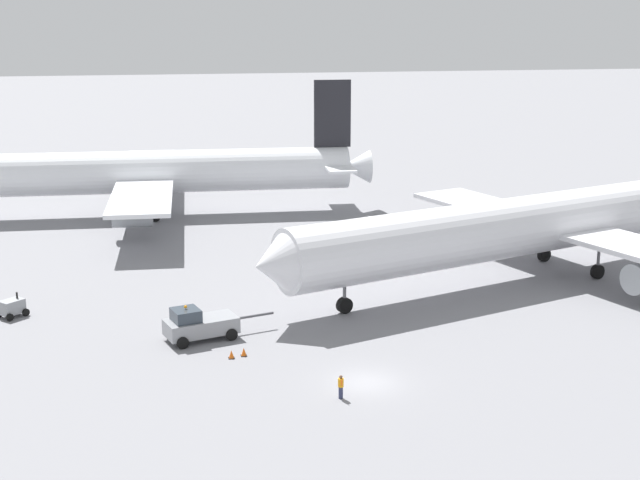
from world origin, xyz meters
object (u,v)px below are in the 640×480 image
airliner_at_gate_left (127,173)px  airliner_being_pushed (548,223)px  pushback_tug (199,324)px  traffic_cone_wingtip_starboard (244,352)px  gse_gpu_cart_small (12,307)px  ground_crew_wing_walker_right (341,386)px  traffic_cone_nose_left (231,355)px

airliner_at_gate_left → airliner_being_pushed: size_ratio=1.04×
airliner_at_gate_left → pushback_tug: 43.87m
airliner_being_pushed → pushback_tug: size_ratio=6.68×
traffic_cone_wingtip_starboard → pushback_tug: bearing=126.9°
airliner_being_pushed → pushback_tug: (-32.28, -11.44, -3.71)m
airliner_at_gate_left → traffic_cone_wingtip_starboard: (8.79, -47.15, -4.87)m
gse_gpu_cart_small → airliner_at_gate_left: bearing=76.6°
traffic_cone_wingtip_starboard → ground_crew_wing_walker_right: bearing=-57.7°
airliner_being_pushed → gse_gpu_cart_small: (-46.61, -3.56, -4.10)m
pushback_tug → traffic_cone_nose_left: 4.71m
pushback_tug → gse_gpu_cart_small: pushback_tug is taller
ground_crew_wing_walker_right → pushback_tug: bearing=123.9°
airliner_being_pushed → pushback_tug: airliner_being_pushed is taller
traffic_cone_wingtip_starboard → gse_gpu_cart_small: bearing=145.7°
pushback_tug → traffic_cone_nose_left: bearing=-64.3°
traffic_cone_nose_left → airliner_at_gate_left: bearing=99.4°
airliner_at_gate_left → ground_crew_wing_walker_right: airliner_at_gate_left is taller
airliner_being_pushed → airliner_at_gate_left: bearing=140.2°
gse_gpu_cart_small → ground_crew_wing_walker_right: 30.14m
gse_gpu_cart_small → ground_crew_wing_walker_right: size_ratio=1.69×
gse_gpu_cart_small → traffic_cone_nose_left: gse_gpu_cart_small is taller
gse_gpu_cart_small → traffic_cone_wingtip_starboard: (17.24, -11.75, -0.52)m
traffic_cone_wingtip_starboard → airliner_at_gate_left: bearing=100.6°
airliner_being_pushed → ground_crew_wing_walker_right: airliner_being_pushed is taller
pushback_tug → ground_crew_wing_walker_right: pushback_tug is taller
pushback_tug → airliner_at_gate_left: bearing=97.7°
gse_gpu_cart_small → ground_crew_wing_walker_right: gse_gpu_cart_small is taller
ground_crew_wing_walker_right → airliner_being_pushed: bearing=44.4°
airliner_at_gate_left → pushback_tug: (5.89, -43.29, -3.96)m
airliner_at_gate_left → pushback_tug: size_ratio=6.94×
airliner_at_gate_left → pushback_tug: bearing=-82.3°
gse_gpu_cart_small → traffic_cone_wingtip_starboard: gse_gpu_cart_small is taller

